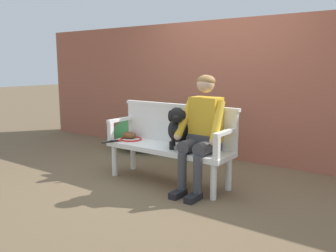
{
  "coord_description": "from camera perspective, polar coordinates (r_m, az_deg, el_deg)",
  "views": [
    {
      "loc": [
        2.48,
        -3.43,
        1.44
      ],
      "look_at": [
        0.0,
        0.0,
        0.71
      ],
      "focal_mm": 38.05,
      "sensor_mm": 36.0,
      "label": 1
    }
  ],
  "objects": [
    {
      "name": "dog_on_bench",
      "position": [
        4.18,
        1.56,
        -0.24
      ],
      "size": [
        0.38,
        0.49,
        0.5
      ],
      "color": "black",
      "rests_on": "garden_bench"
    },
    {
      "name": "hedge_bush_far_right",
      "position": [
        6.15,
        -3.77,
        -1.0
      ],
      "size": [
        1.09,
        1.03,
        0.58
      ],
      "primitive_type": "ellipsoid",
      "color": "#337538",
      "rests_on": "ground"
    },
    {
      "name": "bench_backrest",
      "position": [
        4.47,
        1.59,
        0.43
      ],
      "size": [
        1.67,
        0.06,
        0.5
      ],
      "color": "white",
      "rests_on": "garden_bench"
    },
    {
      "name": "brick_garden_fence",
      "position": [
        5.63,
        9.71,
        5.72
      ],
      "size": [
        8.0,
        0.3,
        2.11
      ],
      "primitive_type": "cube",
      "color": "#9E5642",
      "rests_on": "ground"
    },
    {
      "name": "ground_plane",
      "position": [
        4.47,
        -0.0,
        -8.99
      ],
      "size": [
        40.0,
        40.0,
        0.0
      ],
      "primitive_type": "plane",
      "color": "brown"
    },
    {
      "name": "bench_armrest_left_end",
      "position": [
        4.73,
        -8.23,
        0.19
      ],
      "size": [
        0.06,
        0.48,
        0.28
      ],
      "color": "white",
      "rests_on": "garden_bench"
    },
    {
      "name": "person_seated",
      "position": [
        4.02,
        5.49,
        -0.4
      ],
      "size": [
        0.56,
        0.64,
        1.33
      ],
      "color": "black",
      "rests_on": "ground"
    },
    {
      "name": "baseball_glove",
      "position": [
        4.82,
        -6.27,
        -1.46
      ],
      "size": [
        0.26,
        0.23,
        0.09
      ],
      "primitive_type": "ellipsoid",
      "rotation": [
        0.0,
        0.0,
        -0.29
      ],
      "color": "brown",
      "rests_on": "garden_bench"
    },
    {
      "name": "tennis_racket",
      "position": [
        4.72,
        -6.24,
        -2.14
      ],
      "size": [
        0.37,
        0.58,
        0.03
      ],
      "color": "red",
      "rests_on": "garden_bench"
    },
    {
      "name": "hedge_bush_far_left",
      "position": [
        5.6,
        4.86,
        -1.34
      ],
      "size": [
        0.76,
        0.63,
        0.73
      ],
      "primitive_type": "ellipsoid",
      "color": "#286B2D",
      "rests_on": "ground"
    },
    {
      "name": "garden_bench",
      "position": [
        4.36,
        -0.0,
        -4.05
      ],
      "size": [
        1.63,
        0.48,
        0.46
      ],
      "color": "white",
      "rests_on": "ground"
    },
    {
      "name": "bench_armrest_right_end",
      "position": [
        3.84,
        8.64,
        -2.06
      ],
      "size": [
        0.06,
        0.48,
        0.28
      ],
      "color": "white",
      "rests_on": "garden_bench"
    }
  ]
}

